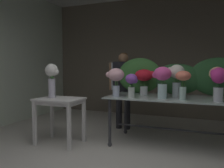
{
  "coord_description": "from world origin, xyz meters",
  "views": [
    {
      "loc": [
        1.02,
        -1.99,
        1.27
      ],
      "look_at": [
        -0.4,
        1.54,
        0.98
      ],
      "focal_mm": 37.49,
      "sensor_mm": 36.0,
      "label": 1
    }
  ],
  "objects_px": {
    "florist": "(123,82)",
    "vase_white_roses_tall": "(52,77)",
    "vase_coral_tulips": "(183,81)",
    "vase_blush_carnations": "(116,77)",
    "vase_crimson_roses": "(144,78)",
    "vase_fuchsia_anemones": "(162,79)",
    "vase_violet_ranunculus": "(132,83)",
    "vase_peach_freesia": "(217,77)",
    "display_table_glass": "(172,104)",
    "side_table_white": "(60,105)",
    "vase_ivory_snapdragons": "(176,77)",
    "vase_magenta_dahlias": "(218,81)"
  },
  "relations": [
    {
      "from": "vase_violet_ranunculus",
      "to": "display_table_glass",
      "type": "bearing_deg",
      "value": 27.46
    },
    {
      "from": "vase_blush_carnations",
      "to": "vase_magenta_dahlias",
      "type": "bearing_deg",
      "value": -0.96
    },
    {
      "from": "side_table_white",
      "to": "vase_fuchsia_anemones",
      "type": "bearing_deg",
      "value": 12.44
    },
    {
      "from": "display_table_glass",
      "to": "vase_ivory_snapdragons",
      "type": "height_order",
      "value": "vase_ivory_snapdragons"
    },
    {
      "from": "vase_fuchsia_anemones",
      "to": "vase_violet_ranunculus",
      "type": "relative_size",
      "value": 1.29
    },
    {
      "from": "vase_fuchsia_anemones",
      "to": "vase_blush_carnations",
      "type": "bearing_deg",
      "value": -177.25
    },
    {
      "from": "vase_fuchsia_anemones",
      "to": "vase_white_roses_tall",
      "type": "xyz_separation_m",
      "value": [
        -1.73,
        -0.35,
        0.0
      ]
    },
    {
      "from": "vase_crimson_roses",
      "to": "vase_violet_ranunculus",
      "type": "height_order",
      "value": "vase_crimson_roses"
    },
    {
      "from": "florist",
      "to": "vase_white_roses_tall",
      "type": "bearing_deg",
      "value": -122.8
    },
    {
      "from": "vase_violet_ranunculus",
      "to": "vase_blush_carnations",
      "type": "bearing_deg",
      "value": 168.95
    },
    {
      "from": "vase_violet_ranunculus",
      "to": "vase_peach_freesia",
      "type": "bearing_deg",
      "value": 16.42
    },
    {
      "from": "side_table_white",
      "to": "vase_white_roses_tall",
      "type": "distance_m",
      "value": 0.47
    },
    {
      "from": "side_table_white",
      "to": "vase_crimson_roses",
      "type": "distance_m",
      "value": 1.47
    },
    {
      "from": "side_table_white",
      "to": "vase_coral_tulips",
      "type": "relative_size",
      "value": 1.79
    },
    {
      "from": "vase_peach_freesia",
      "to": "vase_fuchsia_anemones",
      "type": "bearing_deg",
      "value": -160.59
    },
    {
      "from": "vase_coral_tulips",
      "to": "vase_fuchsia_anemones",
      "type": "bearing_deg",
      "value": 167.13
    },
    {
      "from": "display_table_glass",
      "to": "side_table_white",
      "type": "height_order",
      "value": "display_table_glass"
    },
    {
      "from": "vase_blush_carnations",
      "to": "vase_fuchsia_anemones",
      "type": "bearing_deg",
      "value": 2.75
    },
    {
      "from": "vase_crimson_roses",
      "to": "vase_white_roses_tall",
      "type": "distance_m",
      "value": 1.53
    },
    {
      "from": "vase_peach_freesia",
      "to": "vase_coral_tulips",
      "type": "relative_size",
      "value": 1.14
    },
    {
      "from": "florist",
      "to": "vase_white_roses_tall",
      "type": "distance_m",
      "value": 1.49
    },
    {
      "from": "vase_magenta_dahlias",
      "to": "vase_white_roses_tall",
      "type": "xyz_separation_m",
      "value": [
        -2.5,
        -0.29,
        0.02
      ]
    },
    {
      "from": "florist",
      "to": "vase_peach_freesia",
      "type": "xyz_separation_m",
      "value": [
        1.69,
        -0.63,
        0.16
      ]
    },
    {
      "from": "vase_white_roses_tall",
      "to": "vase_fuchsia_anemones",
      "type": "bearing_deg",
      "value": 11.44
    },
    {
      "from": "vase_fuchsia_anemones",
      "to": "vase_white_roses_tall",
      "type": "distance_m",
      "value": 1.77
    },
    {
      "from": "vase_fuchsia_anemones",
      "to": "vase_crimson_roses",
      "type": "xyz_separation_m",
      "value": [
        -0.35,
        0.3,
        -0.01
      ]
    },
    {
      "from": "display_table_glass",
      "to": "vase_magenta_dahlias",
      "type": "bearing_deg",
      "value": -22.72
    },
    {
      "from": "vase_coral_tulips",
      "to": "vase_blush_carnations",
      "type": "height_order",
      "value": "vase_blush_carnations"
    },
    {
      "from": "vase_fuchsia_anemones",
      "to": "vase_coral_tulips",
      "type": "distance_m",
      "value": 0.31
    },
    {
      "from": "display_table_glass",
      "to": "vase_peach_freesia",
      "type": "xyz_separation_m",
      "value": [
        0.64,
        0.06,
        0.43
      ]
    },
    {
      "from": "side_table_white",
      "to": "vase_ivory_snapdragons",
      "type": "relative_size",
      "value": 1.47
    },
    {
      "from": "side_table_white",
      "to": "vase_peach_freesia",
      "type": "bearing_deg",
      "value": 14.74
    },
    {
      "from": "vase_crimson_roses",
      "to": "vase_ivory_snapdragons",
      "type": "distance_m",
      "value": 0.54
    },
    {
      "from": "side_table_white",
      "to": "vase_ivory_snapdragons",
      "type": "xyz_separation_m",
      "value": [
        1.77,
        0.54,
        0.46
      ]
    },
    {
      "from": "vase_fuchsia_anemones",
      "to": "vase_crimson_roses",
      "type": "bearing_deg",
      "value": 139.35
    },
    {
      "from": "florist",
      "to": "vase_magenta_dahlias",
      "type": "relative_size",
      "value": 3.29
    },
    {
      "from": "vase_fuchsia_anemones",
      "to": "vase_ivory_snapdragons",
      "type": "relative_size",
      "value": 0.94
    },
    {
      "from": "vase_white_roses_tall",
      "to": "vase_coral_tulips",
      "type": "bearing_deg",
      "value": 7.84
    },
    {
      "from": "florist",
      "to": "vase_magenta_dahlias",
      "type": "distance_m",
      "value": 1.95
    },
    {
      "from": "vase_magenta_dahlias",
      "to": "vase_violet_ranunculus",
      "type": "bearing_deg",
      "value": -178.6
    },
    {
      "from": "florist",
      "to": "vase_magenta_dahlias",
      "type": "xyz_separation_m",
      "value": [
        1.69,
        -0.95,
        0.12
      ]
    },
    {
      "from": "florist",
      "to": "vase_magenta_dahlias",
      "type": "bearing_deg",
      "value": -29.34
    },
    {
      "from": "vase_magenta_dahlias",
      "to": "vase_white_roses_tall",
      "type": "bearing_deg",
      "value": -173.37
    },
    {
      "from": "vase_white_roses_tall",
      "to": "vase_blush_carnations",
      "type": "bearing_deg",
      "value": 17.53
    },
    {
      "from": "vase_crimson_roses",
      "to": "vase_ivory_snapdragons",
      "type": "bearing_deg",
      "value": -11.73
    },
    {
      "from": "vase_fuchsia_anemones",
      "to": "vase_blush_carnations",
      "type": "xyz_separation_m",
      "value": [
        -0.73,
        -0.04,
        0.0
      ]
    },
    {
      "from": "display_table_glass",
      "to": "vase_crimson_roses",
      "type": "distance_m",
      "value": 0.62
    },
    {
      "from": "side_table_white",
      "to": "vase_violet_ranunculus",
      "type": "bearing_deg",
      "value": 12.92
    },
    {
      "from": "vase_fuchsia_anemones",
      "to": "vase_coral_tulips",
      "type": "height_order",
      "value": "vase_fuchsia_anemones"
    },
    {
      "from": "vase_coral_tulips",
      "to": "vase_white_roses_tall",
      "type": "relative_size",
      "value": 0.75
    }
  ]
}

